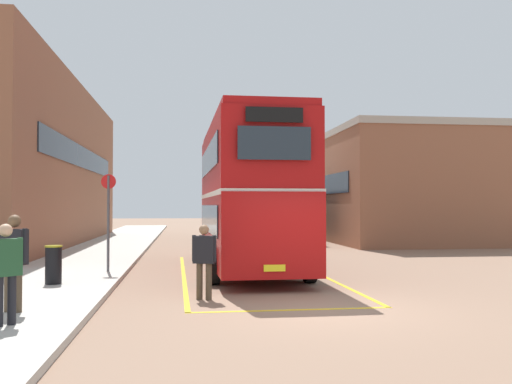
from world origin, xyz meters
name	(u,v)px	position (x,y,z in m)	size (l,w,h in m)	color
ground_plane	(245,252)	(0.00, 14.40, 0.00)	(135.60, 135.60, 0.00)	#846651
sidewalk_left	(107,248)	(-6.50, 16.80, 0.07)	(4.00, 57.60, 0.14)	#B2ADA3
brick_building_left	(19,165)	(-11.38, 19.54, 4.21)	(6.62, 24.87, 8.43)	brown
depot_building_right	(391,188)	(9.84, 22.07, 3.21)	(8.81, 14.95, 6.40)	brown
double_decker_bus	(248,193)	(-0.71, 7.01, 2.51)	(3.00, 10.13, 4.75)	black
single_deck_bus	(279,213)	(2.95, 22.73, 1.64)	(2.82, 9.17, 3.02)	black
pedestrian_boarding	(204,256)	(-2.32, 1.46, 0.97)	(0.54, 0.36, 1.68)	#473828
pedestrian_waiting_near	(13,255)	(-5.91, -0.29, 1.20)	(0.56, 0.42, 1.80)	#473828
pedestrian_waiting_far	(6,267)	(-5.68, -1.51, 1.10)	(0.50, 0.47, 1.67)	black
litter_bin	(53,265)	(-6.03, 3.49, 0.63)	(0.43, 0.43, 0.97)	black
bus_stop_sign	(108,213)	(-5.03, 6.14, 1.88)	(0.44, 0.08, 2.91)	#4C4C51
bay_marking_yellow	(256,278)	(-0.70, 5.10, 0.00)	(4.43, 12.15, 0.01)	gold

